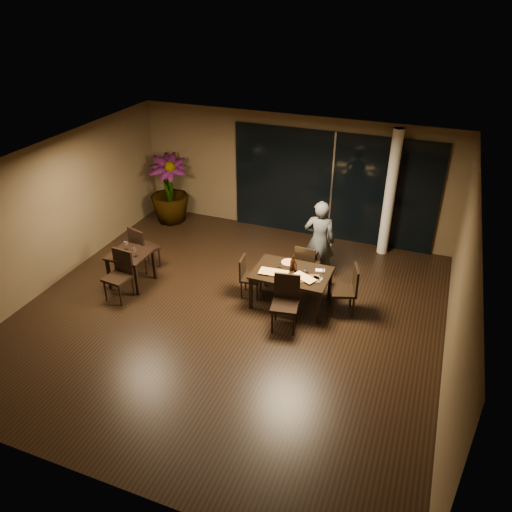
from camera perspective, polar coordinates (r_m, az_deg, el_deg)
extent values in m
plane|color=black|center=(9.90, -3.04, -6.71)|extent=(8.00, 8.00, 0.00)
cube|color=brown|center=(12.56, 4.34, 9.25)|extent=(8.00, 0.10, 3.00)
cube|color=brown|center=(6.36, -18.88, -15.74)|extent=(8.00, 0.10, 3.00)
cube|color=brown|center=(11.24, -22.57, 4.44)|extent=(0.10, 8.00, 3.00)
cube|color=brown|center=(8.48, 22.64, -3.91)|extent=(0.10, 8.00, 3.00)
cube|color=silver|center=(8.47, -3.59, 9.97)|extent=(8.00, 8.00, 0.04)
cube|color=black|center=(12.30, 8.68, 7.79)|extent=(5.00, 0.06, 2.70)
cylinder|color=white|center=(11.77, 15.05, 6.85)|extent=(0.24, 0.24, 3.00)
cube|color=black|center=(9.82, 4.09, -1.94)|extent=(1.50, 1.00, 0.04)
cube|color=black|center=(9.87, -0.60, -4.29)|extent=(0.06, 0.06, 0.71)
cube|color=black|center=(9.53, 7.18, -5.93)|extent=(0.06, 0.06, 0.71)
cube|color=black|center=(10.56, 1.17, -1.80)|extent=(0.06, 0.06, 0.71)
cube|color=black|center=(10.25, 8.44, -3.23)|extent=(0.06, 0.06, 0.71)
cube|color=black|center=(10.78, -14.24, 0.24)|extent=(0.80, 0.80, 0.04)
cube|color=black|center=(10.92, -16.45, -1.98)|extent=(0.06, 0.06, 0.71)
cube|color=black|center=(10.56, -13.48, -2.71)|extent=(0.06, 0.06, 0.71)
cube|color=black|center=(11.38, -14.48, -0.32)|extent=(0.06, 0.06, 0.71)
cube|color=black|center=(11.03, -11.57, -0.96)|extent=(0.06, 0.06, 0.71)
cube|color=black|center=(10.63, 5.90, -1.05)|extent=(0.48, 0.48, 0.05)
cylinder|color=black|center=(10.85, 7.08, -1.85)|extent=(0.04, 0.04, 0.46)
cylinder|color=black|center=(10.95, 5.25, -1.43)|extent=(0.04, 0.04, 0.46)
cylinder|color=black|center=(10.55, 6.43, -2.81)|extent=(0.04, 0.04, 0.46)
cylinder|color=black|center=(10.65, 4.56, -2.37)|extent=(0.04, 0.04, 0.46)
cube|color=black|center=(10.33, 5.58, -0.36)|extent=(0.45, 0.07, 0.51)
cube|color=black|center=(9.28, 3.31, -5.69)|extent=(0.56, 0.56, 0.06)
cylinder|color=black|center=(9.30, 1.85, -7.51)|extent=(0.04, 0.04, 0.50)
cylinder|color=black|center=(9.25, 4.31, -7.79)|extent=(0.04, 0.04, 0.50)
cylinder|color=black|center=(9.61, 2.26, -6.10)|extent=(0.04, 0.04, 0.50)
cylinder|color=black|center=(9.57, 4.64, -6.36)|extent=(0.04, 0.04, 0.50)
cube|color=black|center=(9.31, 3.57, -3.52)|extent=(0.49, 0.12, 0.56)
cube|color=black|center=(10.23, -0.56, -2.54)|extent=(0.45, 0.45, 0.05)
cylinder|color=black|center=(10.17, 0.12, -4.12)|extent=(0.03, 0.03, 0.41)
cylinder|color=black|center=(10.44, 0.55, -3.14)|extent=(0.03, 0.03, 0.41)
cylinder|color=black|center=(10.24, -1.68, -3.88)|extent=(0.03, 0.03, 0.41)
cylinder|color=black|center=(10.51, -1.21, -2.91)|extent=(0.03, 0.03, 0.41)
cube|color=black|center=(10.15, -1.57, -1.31)|extent=(0.09, 0.41, 0.46)
cube|color=black|center=(9.85, 9.94, -3.96)|extent=(0.60, 0.60, 0.05)
cylinder|color=black|center=(10.12, 8.62, -4.48)|extent=(0.04, 0.04, 0.48)
cylinder|color=black|center=(9.80, 8.81, -5.74)|extent=(0.04, 0.04, 0.48)
cylinder|color=black|center=(10.17, 10.79, -4.51)|extent=(0.04, 0.04, 0.48)
cylinder|color=black|center=(9.86, 11.05, -5.77)|extent=(0.04, 0.04, 0.48)
cube|color=black|center=(9.74, 11.33, -2.67)|extent=(0.19, 0.46, 0.54)
cube|color=black|center=(11.40, -12.50, 0.85)|extent=(0.61, 0.61, 0.06)
cylinder|color=black|center=(11.49, -10.97, -0.17)|extent=(0.04, 0.04, 0.50)
cylinder|color=black|center=(11.77, -12.26, 0.44)|extent=(0.04, 0.04, 0.50)
cylinder|color=black|center=(11.28, -12.48, -0.96)|extent=(0.04, 0.04, 0.50)
cylinder|color=black|center=(11.56, -13.76, -0.32)|extent=(0.04, 0.04, 0.50)
cube|color=black|center=(11.16, -13.52, 1.67)|extent=(0.48, 0.19, 0.56)
cube|color=black|center=(10.47, -15.54, -2.42)|extent=(0.53, 0.53, 0.05)
cylinder|color=black|center=(10.61, -16.85, -3.77)|extent=(0.04, 0.04, 0.49)
cylinder|color=black|center=(10.37, -15.25, -4.36)|extent=(0.04, 0.04, 0.49)
cylinder|color=black|center=(10.84, -15.47, -2.78)|extent=(0.04, 0.04, 0.49)
cylinder|color=black|center=(10.60, -13.88, -3.32)|extent=(0.04, 0.04, 0.49)
cube|color=black|center=(10.47, -14.96, -0.60)|extent=(0.48, 0.10, 0.55)
imported|color=#313436|center=(10.68, 7.24, 1.76)|extent=(0.67, 0.49, 1.81)
imported|color=#194617|center=(13.41, -9.92, 7.51)|extent=(1.34, 1.34, 1.80)
cube|color=#4B3318|center=(9.74, 2.02, -1.98)|extent=(0.57, 0.30, 0.01)
cube|color=#442C16|center=(9.62, 5.54, -2.58)|extent=(0.66, 0.48, 0.01)
cylinder|color=#B43814|center=(10.11, 3.76, -0.75)|extent=(0.29, 0.29, 0.01)
cylinder|color=white|center=(9.93, 2.72, -1.10)|extent=(0.07, 0.07, 0.08)
cylinder|color=white|center=(9.79, 5.69, -1.66)|extent=(0.08, 0.08, 0.10)
cube|color=silver|center=(9.65, 7.04, -2.55)|extent=(0.20, 0.13, 0.01)
cube|color=white|center=(9.91, 7.35, -1.64)|extent=(0.20, 0.14, 0.01)
cube|color=white|center=(10.65, -14.70, -0.04)|extent=(0.19, 0.13, 0.01)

